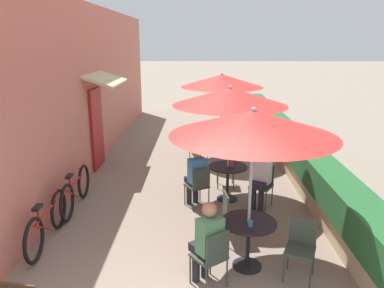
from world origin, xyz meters
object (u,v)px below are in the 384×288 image
(seated_patron_mid_right, at_px, (196,174))
(patio_table_far, at_px, (221,138))
(cafe_chair_near_left, at_px, (301,244))
(seated_patron_near_back, at_px, (207,240))
(cafe_chair_near_back, at_px, (212,255))
(cafe_chair_mid_right, at_px, (199,184))
(cafe_chair_far_left, at_px, (240,136))
(coffee_cup_mid, at_px, (232,165))
(cafe_chair_near_right, at_px, (232,213))
(coffee_cup_far, at_px, (219,132))
(patio_umbrella_far, at_px, (222,81))
(bicycle_second, at_px, (76,191))
(patio_table_mid, at_px, (228,175))
(cafe_chair_far_right, at_px, (200,144))
(bicycle_leaning, at_px, (47,223))
(patio_umbrella_near, at_px, (253,123))
(cafe_chair_mid_back, at_px, (263,182))
(seated_patron_mid_back, at_px, (261,176))
(coffee_cup_near, at_px, (250,224))
(patio_table_near, at_px, (248,233))
(patio_umbrella_mid, at_px, (230,97))
(cafe_chair_mid_left, at_px, (222,165))

(seated_patron_mid_right, xyz_separation_m, patio_table_far, (0.68, 3.39, -0.13))
(cafe_chair_near_left, height_order, seated_patron_near_back, seated_patron_near_back)
(cafe_chair_near_back, bearing_deg, patio_table_far, 48.19)
(cafe_chair_mid_right, height_order, cafe_chair_far_left, same)
(coffee_cup_mid, height_order, cafe_chair_far_left, cafe_chair_far_left)
(cafe_chair_near_right, bearing_deg, patio_table_far, 171.52)
(seated_patron_near_back, distance_m, coffee_cup_far, 5.81)
(cafe_chair_near_left, relative_size, seated_patron_near_back, 0.70)
(seated_patron_mid_right, height_order, patio_umbrella_far, patio_umbrella_far)
(cafe_chair_mid_right, bearing_deg, coffee_cup_mid, 1.51)
(cafe_chair_near_back, bearing_deg, bicycle_second, 99.16)
(seated_patron_near_back, xyz_separation_m, bicycle_second, (-2.59, 2.40, -0.31))
(patio_table_mid, xyz_separation_m, cafe_chair_far_right, (-0.59, 2.59, -0.04))
(patio_table_mid, relative_size, cafe_chair_far_left, 0.94)
(cafe_chair_near_left, bearing_deg, patio_umbrella_far, -59.45)
(cafe_chair_near_right, relative_size, bicycle_leaning, 0.48)
(patio_umbrella_near, height_order, patio_table_mid, patio_umbrella_near)
(patio_umbrella_far, bearing_deg, cafe_chair_mid_back, -78.68)
(patio_table_mid, distance_m, bicycle_second, 3.13)
(seated_patron_mid_back, xyz_separation_m, coffee_cup_far, (-0.67, 3.29, 0.10))
(cafe_chair_mid_back, relative_size, cafe_chair_far_left, 1.00)
(bicycle_leaning, bearing_deg, coffee_cup_near, -14.92)
(patio_table_near, height_order, patio_table_mid, same)
(coffee_cup_near, distance_m, cafe_chair_mid_right, 2.33)
(coffee_cup_mid, height_order, cafe_chair_far_right, cafe_chair_far_right)
(coffee_cup_far, bearing_deg, bicycle_leaning, -122.96)
(cafe_chair_near_right, relative_size, patio_umbrella_mid, 0.36)
(cafe_chair_near_left, distance_m, cafe_chair_mid_left, 3.56)
(cafe_chair_near_left, xyz_separation_m, seated_patron_near_back, (-1.33, -0.22, 0.17))
(coffee_cup_near, bearing_deg, cafe_chair_far_left, 85.52)
(coffee_cup_near, distance_m, cafe_chair_mid_back, 2.40)
(seated_patron_mid_back, distance_m, patio_umbrella_far, 3.83)
(patio_umbrella_mid, height_order, cafe_chair_far_right, patio_umbrella_mid)
(cafe_chair_near_left, distance_m, patio_umbrella_far, 6.04)
(cafe_chair_far_right, relative_size, bicycle_second, 0.47)
(cafe_chair_near_right, relative_size, cafe_chair_far_right, 1.00)
(cafe_chair_near_right, bearing_deg, cafe_chair_far_right, 179.29)
(seated_patron_near_back, bearing_deg, patio_umbrella_mid, 42.75)
(cafe_chair_near_left, distance_m, cafe_chair_near_back, 1.30)
(cafe_chair_mid_back, height_order, coffee_cup_mid, cafe_chair_mid_back)
(patio_umbrella_near, height_order, cafe_chair_far_right, patio_umbrella_near)
(cafe_chair_far_left, distance_m, coffee_cup_far, 0.94)
(coffee_cup_near, xyz_separation_m, coffee_cup_far, (-0.17, 5.51, 0.00))
(cafe_chair_near_back, distance_m, cafe_chair_mid_left, 3.76)
(cafe_chair_mid_right, bearing_deg, patio_table_far, 50.28)
(patio_umbrella_mid, xyz_separation_m, coffee_cup_mid, (0.07, -0.02, -1.42))
(cafe_chair_near_right, height_order, cafe_chair_mid_left, same)
(cafe_chair_near_left, bearing_deg, cafe_chair_mid_right, -34.80)
(patio_umbrella_far, xyz_separation_m, coffee_cup_far, (-0.05, -0.17, -1.42))
(cafe_chair_far_right, bearing_deg, coffee_cup_far, -3.41)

